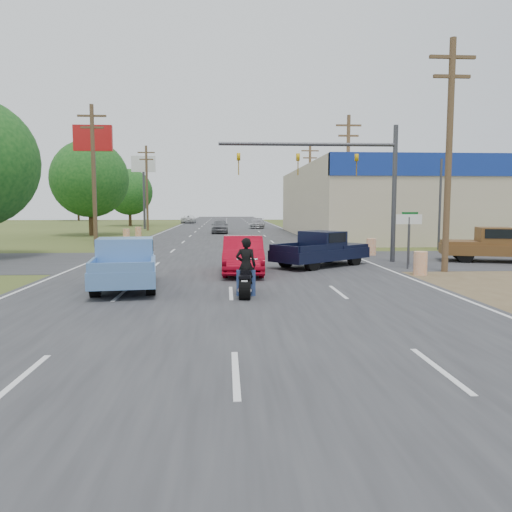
{
  "coord_description": "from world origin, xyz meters",
  "views": [
    {
      "loc": [
        -0.15,
        -8.34,
        2.89
      ],
      "look_at": [
        0.81,
        7.55,
        1.3
      ],
      "focal_mm": 35.0,
      "sensor_mm": 36.0,
      "label": 1
    }
  ],
  "objects": [
    {
      "name": "distant_car_white",
      "position": [
        -6.5,
        77.46,
        0.69
      ],
      "size": [
        2.46,
        5.02,
        1.37
      ],
      "primitive_type": "imported",
      "rotation": [
        0.0,
        0.0,
        3.1
      ],
      "color": "white",
      "rests_on": "ground"
    },
    {
      "name": "cross_road",
      "position": [
        0.0,
        18.0,
        0.01
      ],
      "size": [
        120.0,
        10.0,
        0.02
      ],
      "primitive_type": "cube",
      "color": "#2D2D30",
      "rests_on": "ground"
    },
    {
      "name": "ground",
      "position": [
        0.0,
        0.0,
        0.0
      ],
      "size": [
        200.0,
        200.0,
        0.0
      ],
      "primitive_type": "plane",
      "color": "#3C471C",
      "rests_on": "ground"
    },
    {
      "name": "signal_mast",
      "position": [
        5.82,
        17.0,
        4.8
      ],
      "size": [
        9.12,
        0.4,
        7.0
      ],
      "color": "#3F3F44",
      "rests_on": "ground"
    },
    {
      "name": "pole_sign_left_far",
      "position": [
        -10.5,
        56.0,
        7.17
      ],
      "size": [
        3.0,
        0.35,
        9.2
      ],
      "color": "#3F3F44",
      "rests_on": "ground"
    },
    {
      "name": "red_convertible",
      "position": [
        0.58,
        12.96,
        0.79
      ],
      "size": [
        1.81,
        4.87,
        1.59
      ],
      "primitive_type": "imported",
      "rotation": [
        0.0,
        0.0,
        -0.03
      ],
      "color": "#A3071B",
      "rests_on": "ground"
    },
    {
      "name": "barrel_3",
      "position": [
        -8.2,
        38.0,
        0.5
      ],
      "size": [
        0.56,
        0.56,
        1.0
      ],
      "primitive_type": "cylinder",
      "color": "orange",
      "rests_on": "ground"
    },
    {
      "name": "pole_sign_left_near",
      "position": [
        -10.5,
        32.0,
        7.17
      ],
      "size": [
        3.0,
        0.35,
        9.2
      ],
      "color": "#3F3F44",
      "rests_on": "ground"
    },
    {
      "name": "utility_pole_2",
      "position": [
        9.5,
        31.0,
        5.32
      ],
      "size": [
        2.0,
        0.28,
        10.0
      ],
      "color": "#4C3823",
      "rests_on": "ground"
    },
    {
      "name": "street_name_sign",
      "position": [
        8.8,
        15.5,
        1.61
      ],
      "size": [
        0.8,
        0.08,
        2.61
      ],
      "color": "#3F3F44",
      "rests_on": "ground"
    },
    {
      "name": "tree_6",
      "position": [
        -30.0,
        95.0,
        6.51
      ],
      "size": [
        8.82,
        8.82,
        10.92
      ],
      "color": "#422D19",
      "rests_on": "ground"
    },
    {
      "name": "navy_pickup",
      "position": [
        4.48,
        15.3,
        0.86
      ],
      "size": [
        5.25,
        4.74,
        1.7
      ],
      "rotation": [
        0.0,
        0.0,
        -0.9
      ],
      "color": "black",
      "rests_on": "ground"
    },
    {
      "name": "utility_pole_5",
      "position": [
        -9.5,
        28.0,
        5.32
      ],
      "size": [
        2.0,
        0.28,
        10.0
      ],
      "color": "#4C3823",
      "rests_on": "ground"
    },
    {
      "name": "utility_pole_1",
      "position": [
        9.5,
        13.0,
        5.32
      ],
      "size": [
        2.0,
        0.28,
        10.0
      ],
      "color": "#4C3823",
      "rests_on": "ground"
    },
    {
      "name": "brown_pickup",
      "position": [
        13.74,
        16.7,
        0.91
      ],
      "size": [
        5.8,
        3.59,
        1.8
      ],
      "rotation": [
        0.0,
        0.0,
        1.27
      ],
      "color": "black",
      "rests_on": "ground"
    },
    {
      "name": "distant_car_silver",
      "position": [
        3.96,
        57.02,
        0.67
      ],
      "size": [
        2.33,
        4.77,
        1.34
      ],
      "primitive_type": "imported",
      "rotation": [
        0.0,
        0.0,
        -0.1
      ],
      "color": "#A09FA3",
      "rests_on": "ground"
    },
    {
      "name": "tree_1",
      "position": [
        -13.5,
        42.0,
        5.57
      ],
      "size": [
        7.56,
        7.56,
        9.36
      ],
      "color": "#422D19",
      "rests_on": "ground"
    },
    {
      "name": "tree_5",
      "position": [
        30.0,
        95.0,
        5.88
      ],
      "size": [
        7.98,
        7.98,
        9.88
      ],
      "color": "#422D19",
      "rests_on": "ground"
    },
    {
      "name": "utility_pole_6",
      "position": [
        -9.5,
        52.0,
        5.32
      ],
      "size": [
        2.0,
        0.28,
        10.0
      ],
      "color": "#4C3823",
      "rests_on": "ground"
    },
    {
      "name": "motorcycle",
      "position": [
        0.48,
        7.46,
        0.51
      ],
      "size": [
        0.7,
        2.26,
        1.15
      ],
      "rotation": [
        0.0,
        0.0,
        -0.09
      ],
      "color": "black",
      "rests_on": "ground"
    },
    {
      "name": "barrel_1",
      "position": [
        8.4,
        20.5,
        0.5
      ],
      "size": [
        0.56,
        0.56,
        1.0
      ],
      "primitive_type": "cylinder",
      "color": "orange",
      "rests_on": "ground"
    },
    {
      "name": "barrel_2",
      "position": [
        -8.5,
        34.0,
        0.5
      ],
      "size": [
        0.56,
        0.56,
        1.0
      ],
      "primitive_type": "cylinder",
      "color": "orange",
      "rests_on": "ground"
    },
    {
      "name": "blue_pickup",
      "position": [
        -3.71,
        9.46,
        0.9
      ],
      "size": [
        2.79,
        5.59,
        1.78
      ],
      "rotation": [
        0.0,
        0.0,
        0.14
      ],
      "color": "black",
      "rests_on": "ground"
    },
    {
      "name": "distant_car_grey",
      "position": [
        -0.81,
        44.93,
        0.74
      ],
      "size": [
        1.75,
        4.34,
        1.48
      ],
      "primitive_type": "imported",
      "rotation": [
        0.0,
        0.0,
        -0.0
      ],
      "color": "slate",
      "rests_on": "ground"
    },
    {
      "name": "rider",
      "position": [
        0.48,
        7.52,
        0.9
      ],
      "size": [
        0.69,
        0.49,
        1.8
      ],
      "primitive_type": "imported",
      "rotation": [
        0.0,
        0.0,
        3.05
      ],
      "color": "black",
      "rests_on": "ground"
    },
    {
      "name": "utility_pole_3",
      "position": [
        9.5,
        49.0,
        5.32
      ],
      "size": [
        2.0,
        0.28,
        10.0
      ],
      "color": "#4C3823",
      "rests_on": "ground"
    },
    {
      "name": "main_road",
      "position": [
        0.0,
        40.0,
        0.01
      ],
      "size": [
        15.0,
        180.0,
        0.02
      ],
      "primitive_type": "cube",
      "color": "#2D2D30",
      "rests_on": "ground"
    },
    {
      "name": "lane_sign",
      "position": [
        8.2,
        14.0,
        1.9
      ],
      "size": [
        1.2,
        0.08,
        2.52
      ],
      "color": "#3F3F44",
      "rests_on": "ground"
    },
    {
      "name": "tree_2",
      "position": [
        -14.2,
        66.0,
        4.95
      ],
      "size": [
        6.72,
        6.72,
        8.32
      ],
      "color": "#422D19",
      "rests_on": "ground"
    },
    {
      "name": "barrel_0",
      "position": [
        8.0,
        12.0,
        0.5
      ],
      "size": [
        0.56,
        0.56,
        1.0
      ],
      "primitive_type": "cylinder",
      "color": "orange",
      "rests_on": "ground"
    }
  ]
}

